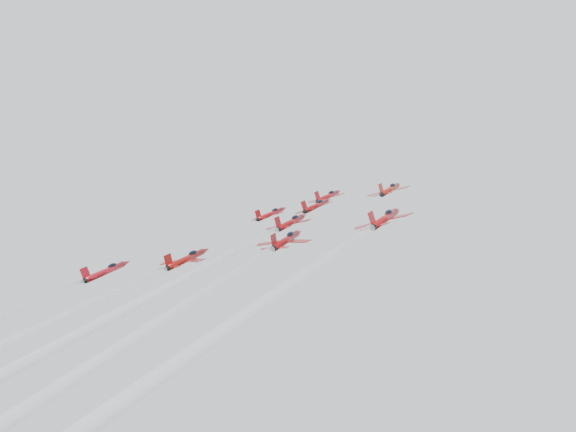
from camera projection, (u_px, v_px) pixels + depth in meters
The scene contains 7 objects.
jet_lead at pixel (328, 196), 154.58m from camera, with size 9.99×12.83×8.01m.
jet_row2_left at pixel (271, 214), 150.05m from camera, with size 8.99×11.55×7.21m.
jet_row2_center at pixel (316, 206), 141.46m from camera, with size 9.62×12.35×7.71m.
jet_row2_right at pixel (390, 189), 134.92m from camera, with size 9.63×12.36×7.71m.
jet_center at pixel (129, 307), 83.90m from camera, with size 9.84×93.20×54.22m.
jet_rear_right at pixel (82, 356), 64.95m from camera, with size 9.46×89.61×52.13m.
jet_rear_farright at pixel (217, 338), 58.16m from camera, with size 9.85×93.33×54.30m.
Camera 1 is at (64.08, -103.12, 119.38)m, focal length 40.00 mm.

